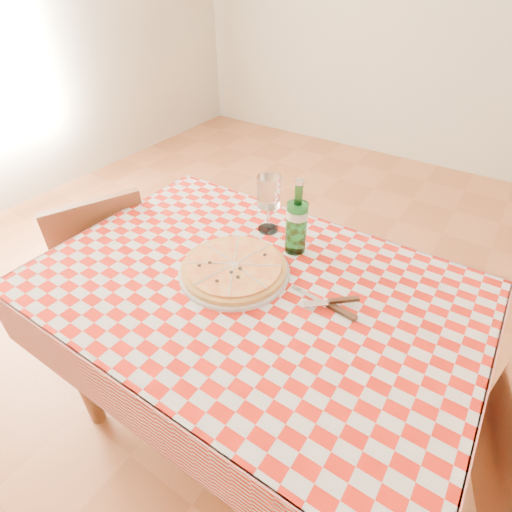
# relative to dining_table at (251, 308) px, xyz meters

# --- Properties ---
(dining_table) EXTENTS (1.20, 0.80, 0.75)m
(dining_table) POSITION_rel_dining_table_xyz_m (0.00, 0.00, 0.00)
(dining_table) COLOR brown
(dining_table) RESTS_ON ground
(tablecloth) EXTENTS (1.30, 0.90, 0.01)m
(tablecloth) POSITION_rel_dining_table_xyz_m (0.00, 0.00, 0.09)
(tablecloth) COLOR #AC150A
(tablecloth) RESTS_ON dining_table
(chair_far) EXTENTS (0.48, 0.48, 0.82)m
(chair_far) POSITION_rel_dining_table_xyz_m (-0.80, 0.03, -0.19)
(chair_far) COLOR brown
(chair_far) RESTS_ON ground
(pizza_plate) EXTENTS (0.42, 0.42, 0.04)m
(pizza_plate) POSITION_rel_dining_table_xyz_m (-0.07, 0.02, 0.12)
(pizza_plate) COLOR #C58441
(pizza_plate) RESTS_ON tablecloth
(water_bottle) EXTENTS (0.09, 0.09, 0.25)m
(water_bottle) POSITION_rel_dining_table_xyz_m (0.02, 0.23, 0.23)
(water_bottle) COLOR #1A6B27
(water_bottle) RESTS_ON tablecloth
(wine_glass) EXTENTS (0.08, 0.08, 0.21)m
(wine_glass) POSITION_rel_dining_table_xyz_m (-0.11, 0.28, 0.20)
(wine_glass) COLOR white
(wine_glass) RESTS_ON tablecloth
(cutlery) EXTENTS (0.28, 0.26, 0.02)m
(cutlery) POSITION_rel_dining_table_xyz_m (0.23, 0.05, 0.11)
(cutlery) COLOR silver
(cutlery) RESTS_ON tablecloth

